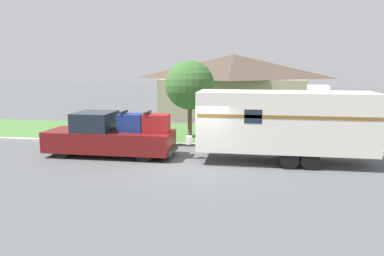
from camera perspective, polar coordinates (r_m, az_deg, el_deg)
The scene contains 8 objects.
ground_plane at distance 15.52m, azimuth 0.84°, elevation -5.88°, with size 120.00×120.00×0.00m, color #515456.
curb_strip at distance 19.11m, azimuth 2.49°, elevation -2.72°, with size 80.00×0.30×0.14m.
lawn_strip at distance 22.68m, azimuth 3.58°, elevation -0.92°, with size 80.00×7.00×0.03m.
house_across_street at distance 30.63m, azimuth 6.28°, elevation 6.60°, with size 11.52×8.48×4.99m.
pickup_truck at distance 17.54m, azimuth -12.26°, elevation -1.21°, with size 5.91×2.03×2.09m.
travel_trailer at distance 16.24m, azimuth 13.91°, elevation 1.00°, with size 8.25×2.24×3.32m.
mailbox at distance 21.15m, azimuth -13.59°, elevation 0.95°, with size 0.48×0.20×1.39m.
tree_in_yard at distance 21.15m, azimuth -0.34°, elevation 6.54°, with size 2.78×2.78×4.42m.
Camera 1 is at (2.18, -14.80, 4.13)m, focal length 35.00 mm.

